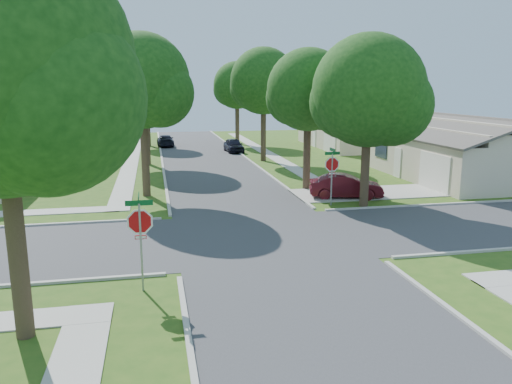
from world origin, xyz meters
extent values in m
plane|color=#2E5216|center=(0.00, 0.00, 0.00)|extent=(100.00, 100.00, 0.00)
cube|color=#333335|center=(0.00, 0.00, 0.00)|extent=(7.00, 100.00, 0.02)
cube|color=#9E9B91|center=(6.10, 26.00, 0.02)|extent=(1.20, 40.00, 0.04)
cube|color=#9E9B91|center=(-6.10, 26.00, 0.02)|extent=(1.20, 40.00, 0.04)
cube|color=#9E9B91|center=(7.90, 7.10, 0.03)|extent=(8.80, 3.60, 0.05)
cube|color=gray|center=(-4.70, -4.70, 1.35)|extent=(0.06, 0.06, 2.70)
cylinder|color=white|center=(-4.70, -4.70, 2.15)|extent=(1.05, 0.02, 1.05)
cylinder|color=#B90C10|center=(-4.70, -4.70, 2.15)|extent=(0.90, 0.03, 0.90)
cube|color=#B90C10|center=(-4.70, -4.70, 1.68)|extent=(0.34, 0.03, 0.12)
cube|color=white|center=(-4.70, -4.70, 1.68)|extent=(0.30, 0.03, 0.08)
cube|color=#0C5426|center=(-4.70, -4.70, 2.72)|extent=(0.80, 0.02, 0.16)
cube|color=#0C5426|center=(-4.70, -4.70, 2.90)|extent=(0.02, 0.80, 0.16)
cube|color=gray|center=(4.70, 4.70, 1.35)|extent=(0.06, 0.06, 2.70)
cylinder|color=white|center=(4.70, 4.70, 2.15)|extent=(1.05, 0.02, 1.05)
cylinder|color=#B90C10|center=(4.70, 4.70, 2.15)|extent=(0.90, 0.03, 0.90)
cube|color=#B90C10|center=(4.70, 4.70, 1.68)|extent=(0.34, 0.03, 0.12)
cube|color=white|center=(4.70, 4.70, 1.68)|extent=(0.30, 0.03, 0.08)
cube|color=#0C5426|center=(4.70, 4.70, 2.72)|extent=(0.80, 0.02, 0.16)
cube|color=#0C5426|center=(4.70, 4.70, 2.90)|extent=(0.02, 0.80, 0.16)
cylinder|color=#38281C|center=(4.70, 9.00, 1.98)|extent=(0.44, 0.44, 3.95)
sphere|color=#123C0F|center=(4.70, 9.00, 5.88)|extent=(4.80, 4.80, 4.80)
sphere|color=#123C0F|center=(5.54, 8.52, 5.28)|extent=(3.46, 3.46, 3.46)
sphere|color=#123C0F|center=(3.98, 9.60, 5.40)|extent=(3.26, 3.26, 3.26)
cylinder|color=#38281C|center=(4.70, 21.00, 2.15)|extent=(0.44, 0.44, 4.30)
sphere|color=#123C0F|center=(4.70, 21.00, 6.51)|extent=(5.40, 5.40, 5.40)
sphere|color=#123C0F|center=(5.65, 20.46, 5.84)|extent=(3.89, 3.89, 3.89)
sphere|color=#123C0F|center=(3.89, 21.68, 5.97)|extent=(3.67, 3.67, 3.67)
cylinder|color=#38281C|center=(4.70, 34.00, 2.10)|extent=(0.44, 0.44, 4.20)
sphere|color=#123C0F|center=(4.70, 34.00, 6.22)|extent=(5.00, 5.00, 5.00)
sphere|color=#123C0F|center=(5.58, 33.50, 5.60)|extent=(3.60, 3.60, 3.60)
sphere|color=#123C0F|center=(3.95, 34.62, 5.72)|extent=(3.40, 3.40, 3.40)
cylinder|color=#38281C|center=(-4.70, 9.00, 2.12)|extent=(0.44, 0.44, 4.25)
sphere|color=#123C0F|center=(-4.70, 9.00, 6.37)|extent=(5.20, 5.20, 5.20)
sphere|color=#123C0F|center=(-3.79, 8.48, 5.72)|extent=(3.74, 3.74, 3.74)
sphere|color=#123C0F|center=(-5.48, 9.65, 5.85)|extent=(3.54, 3.54, 3.54)
cylinder|color=#38281C|center=(-4.70, 21.00, 2.22)|extent=(0.44, 0.44, 4.44)
sphere|color=#123C0F|center=(-4.70, 21.00, 6.76)|extent=(5.60, 5.60, 5.60)
sphere|color=#123C0F|center=(-3.72, 20.44, 6.06)|extent=(4.03, 4.03, 4.03)
sphere|color=#123C0F|center=(-5.54, 21.70, 6.20)|extent=(3.81, 3.81, 3.81)
cylinder|color=#38281C|center=(-4.70, 34.00, 1.95)|extent=(0.44, 0.44, 3.90)
sphere|color=#123C0F|center=(-4.70, 34.00, 5.74)|extent=(4.60, 4.60, 4.60)
sphere|color=#123C0F|center=(-3.90, 33.54, 5.16)|extent=(3.31, 3.31, 3.31)
sphere|color=#123C0F|center=(-5.39, 34.58, 5.28)|extent=(3.13, 3.13, 3.13)
cylinder|color=#38281C|center=(-7.50, -7.00, 2.02)|extent=(0.44, 0.44, 4.04)
sphere|color=#123C0F|center=(-6.45, -7.60, 5.80)|extent=(4.32, 4.32, 4.32)
cylinder|color=#38281C|center=(6.30, 4.20, 1.77)|extent=(0.44, 0.44, 3.54)
sphere|color=#123C0F|center=(6.30, 4.20, 5.86)|extent=(5.60, 5.60, 5.60)
sphere|color=#123C0F|center=(7.28, 3.64, 5.16)|extent=(4.03, 4.03, 4.03)
sphere|color=#123C0F|center=(5.46, 4.90, 5.30)|extent=(3.81, 3.81, 3.81)
cube|color=#BAA992|center=(16.00, 11.00, 1.40)|extent=(8.00, 13.00, 2.80)
cube|color=#443F3A|center=(18.00, 11.00, 3.45)|extent=(4.42, 13.60, 1.56)
cube|color=#443F3A|center=(14.00, 11.00, 3.45)|extent=(4.42, 13.60, 1.56)
cube|color=silver|center=(11.97, 7.10, 1.10)|extent=(0.06, 3.20, 2.20)
cube|color=silver|center=(11.97, 11.65, 1.00)|extent=(0.06, 0.90, 2.00)
cube|color=#1E2633|center=(11.97, 14.25, 1.55)|extent=(0.06, 1.80, 1.10)
cube|color=#BAA992|center=(16.00, 29.00, 1.40)|extent=(8.00, 13.00, 2.80)
cube|color=#443F3A|center=(18.00, 29.00, 3.45)|extent=(4.42, 13.60, 1.56)
cube|color=#443F3A|center=(14.00, 29.00, 3.45)|extent=(4.42, 13.60, 1.56)
cube|color=silver|center=(11.97, 25.10, 1.10)|extent=(0.06, 3.20, 2.20)
cube|color=silver|center=(11.97, 29.65, 1.00)|extent=(0.06, 0.90, 2.00)
cube|color=#1E2633|center=(11.97, 32.25, 1.55)|extent=(0.06, 1.80, 1.10)
cube|color=silver|center=(-11.97, 11.10, 1.10)|extent=(0.06, 3.20, 2.20)
cube|color=silver|center=(-11.97, 15.65, 1.00)|extent=(0.06, 0.90, 2.00)
cube|color=#1E2633|center=(-11.97, 18.25, 1.55)|extent=(0.06, 1.80, 1.10)
cube|color=#BAA992|center=(-16.00, 32.00, 1.40)|extent=(8.00, 13.00, 2.80)
cube|color=#443F3A|center=(-14.00, 32.00, 3.45)|extent=(4.42, 13.60, 1.56)
cube|color=#443F3A|center=(-18.00, 32.00, 3.45)|extent=(4.42, 13.60, 1.56)
cube|color=silver|center=(-11.97, 28.10, 1.10)|extent=(0.06, 3.20, 2.20)
cube|color=silver|center=(-11.97, 32.65, 1.00)|extent=(0.06, 0.90, 2.00)
cube|color=#1E2633|center=(-11.97, 35.25, 1.55)|extent=(0.06, 1.80, 1.10)
imported|color=#4B0F17|center=(6.11, 6.21, 0.66)|extent=(4.21, 2.36, 1.31)
imported|color=black|center=(3.20, 27.19, 0.64)|extent=(1.67, 3.81, 1.28)
imported|color=black|center=(-3.00, 33.19, 0.59)|extent=(1.73, 4.11, 1.18)
camera|label=1|loc=(-4.21, -19.24, 6.03)|focal=35.00mm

